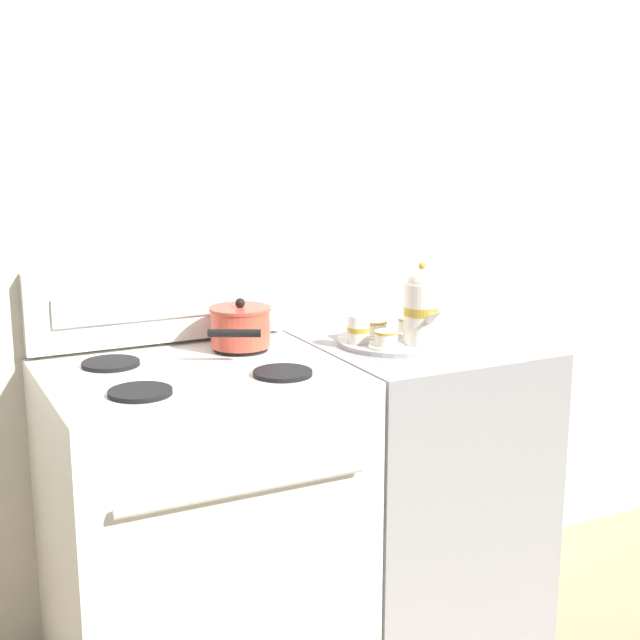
% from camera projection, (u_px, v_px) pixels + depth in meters
% --- Properties ---
extents(wall_back, '(6.00, 0.05, 2.20)m').
position_uv_depth(wall_back, '(252.00, 281.00, 2.76)').
color(wall_back, beige).
rests_on(wall_back, ground).
extents(stove, '(0.79, 0.68, 0.95)m').
position_uv_depth(stove, '(200.00, 533.00, 2.46)').
color(stove, silver).
rests_on(stove, ground).
extents(control_panel, '(0.77, 0.05, 0.23)m').
position_uv_depth(control_panel, '(160.00, 303.00, 2.59)').
color(control_panel, silver).
rests_on(control_panel, stove).
extents(side_counter, '(0.61, 0.65, 0.94)m').
position_uv_depth(side_counter, '(416.00, 488.00, 2.77)').
color(side_counter, '#939399').
rests_on(side_counter, ground).
extents(saucepan, '(0.23, 0.27, 0.14)m').
position_uv_depth(saucepan, '(240.00, 327.00, 2.55)').
color(saucepan, '#D14C38').
rests_on(saucepan, stove).
extents(serving_tray, '(0.35, 0.35, 0.01)m').
position_uv_depth(serving_tray, '(397.00, 341.00, 2.65)').
color(serving_tray, '#B2B2B7').
rests_on(serving_tray, side_counter).
extents(teapot, '(0.10, 0.16, 0.24)m').
position_uv_depth(teapot, '(421.00, 306.00, 2.56)').
color(teapot, white).
rests_on(teapot, serving_tray).
extents(teacup_left, '(0.10, 0.10, 0.05)m').
position_uv_depth(teacup_left, '(375.00, 329.00, 2.67)').
color(teacup_left, white).
rests_on(teacup_left, serving_tray).
extents(teacup_right, '(0.10, 0.10, 0.05)m').
position_uv_depth(teacup_right, '(386.00, 339.00, 2.54)').
color(teacup_right, white).
rests_on(teacup_right, serving_tray).
extents(teacup_front, '(0.10, 0.10, 0.05)m').
position_uv_depth(teacup_front, '(409.00, 325.00, 2.71)').
color(teacup_front, white).
rests_on(teacup_front, serving_tray).
extents(creamer_jug, '(0.07, 0.07, 0.08)m').
position_uv_depth(creamer_jug, '(358.00, 329.00, 2.59)').
color(creamer_jug, white).
rests_on(creamer_jug, serving_tray).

